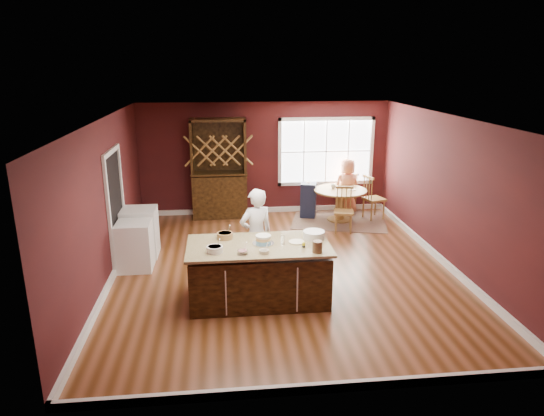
{
  "coord_description": "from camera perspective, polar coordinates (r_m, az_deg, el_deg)",
  "views": [
    {
      "loc": [
        -1.07,
        -8.03,
        3.58
      ],
      "look_at": [
        -0.17,
        0.33,
        1.05
      ],
      "focal_mm": 32.0,
      "sensor_mm": 36.0,
      "label": 1
    }
  ],
  "objects": [
    {
      "name": "doorway",
      "position": [
        9.2,
        -17.83,
        -0.21
      ],
      "size": [
        0.08,
        1.26,
        2.13
      ],
      "primitive_type": null,
      "color": "white",
      "rests_on": "room_shell"
    },
    {
      "name": "stoneware_crock",
      "position": [
        7.11,
        5.36,
        -4.56
      ],
      "size": [
        0.15,
        0.15,
        0.17
      ],
      "primitive_type": "cylinder",
      "color": "#4C3D26",
      "rests_on": "kitchen_island"
    },
    {
      "name": "room_shell",
      "position": [
        8.4,
        1.37,
        1.35
      ],
      "size": [
        7.0,
        7.0,
        7.0
      ],
      "color": "brown",
      "rests_on": "ground"
    },
    {
      "name": "kitchen_island",
      "position": [
        7.59,
        -1.57,
        -7.71
      ],
      "size": [
        2.18,
        1.14,
        0.92
      ],
      "color": "black",
      "rests_on": "ground"
    },
    {
      "name": "chair_east",
      "position": [
        11.7,
        11.93,
        1.29
      ],
      "size": [
        0.54,
        0.56,
        1.07
      ],
      "primitive_type": null,
      "rotation": [
        0.0,
        0.0,
        1.87
      ],
      "color": "brown",
      "rests_on": "ground"
    },
    {
      "name": "white_tub",
      "position": [
        7.67,
        4.95,
        -3.14
      ],
      "size": [
        0.34,
        0.34,
        0.12
      ],
      "primitive_type": "cylinder",
      "color": "white",
      "rests_on": "kitchen_island"
    },
    {
      "name": "baker",
      "position": [
        8.16,
        -1.88,
        -3.18
      ],
      "size": [
        0.68,
        0.56,
        1.6
      ],
      "primitive_type": "imported",
      "rotation": [
        0.0,
        0.0,
        3.49
      ],
      "color": "white",
      "rests_on": "ground"
    },
    {
      "name": "bowl_blue",
      "position": [
        7.14,
        -6.76,
        -4.84
      ],
      "size": [
        0.24,
        0.24,
        0.09
      ],
      "primitive_type": "cylinder",
      "color": "silver",
      "rests_on": "kitchen_island"
    },
    {
      "name": "window",
      "position": [
        11.97,
        6.37,
        6.63
      ],
      "size": [
        2.36,
        0.1,
        1.66
      ],
      "primitive_type": null,
      "color": "white",
      "rests_on": "room_shell"
    },
    {
      "name": "hutch",
      "position": [
        11.51,
        -6.25,
        4.59
      ],
      "size": [
        1.28,
        0.54,
        2.35
      ],
      "primitive_type": "cube",
      "color": "black",
      "rests_on": "ground"
    },
    {
      "name": "bowl_pink",
      "position": [
        7.05,
        -3.48,
        -5.2
      ],
      "size": [
        0.16,
        0.16,
        0.06
      ],
      "primitive_type": "cylinder",
      "color": "silver",
      "rests_on": "kitchen_island"
    },
    {
      "name": "seated_woman",
      "position": [
        11.93,
        8.81,
        2.52
      ],
      "size": [
        0.74,
        0.55,
        1.38
      ],
      "primitive_type": "imported",
      "rotation": [
        0.0,
        0.0,
        3.32
      ],
      "color": "#C3704D",
      "rests_on": "ground"
    },
    {
      "name": "chair_south",
      "position": [
        10.68,
        8.44,
        -0.22
      ],
      "size": [
        0.5,
        0.48,
        1.0
      ],
      "primitive_type": null,
      "rotation": [
        0.0,
        0.0,
        -0.22
      ],
      "color": "brown",
      "rests_on": "ground"
    },
    {
      "name": "toy_figurine",
      "position": [
        7.29,
        3.75,
        -4.35
      ],
      "size": [
        0.05,
        0.05,
        0.09
      ],
      "primitive_type": null,
      "color": "yellow",
      "rests_on": "kitchen_island"
    },
    {
      "name": "chair_north",
      "position": [
        12.25,
        8.84,
        1.89
      ],
      "size": [
        0.56,
        0.55,
        0.96
      ],
      "primitive_type": null,
      "rotation": [
        0.0,
        0.0,
        3.82
      ],
      "color": "brown",
      "rests_on": "ground"
    },
    {
      "name": "layer_cake",
      "position": [
        7.41,
        -1.04,
        -3.73
      ],
      "size": [
        0.33,
        0.33,
        0.13
      ],
      "primitive_type": null,
      "color": "white",
      "rests_on": "kitchen_island"
    },
    {
      "name": "dining_table",
      "position": [
        11.43,
        8.01,
        1.12
      ],
      "size": [
        1.23,
        1.23,
        0.75
      ],
      "color": "brown",
      "rests_on": "ground"
    },
    {
      "name": "bowl_yellow",
      "position": [
        7.67,
        -5.56,
        -3.25
      ],
      "size": [
        0.25,
        0.25,
        0.09
      ],
      "primitive_type": "cylinder",
      "color": "olive",
      "rests_on": "kitchen_island"
    },
    {
      "name": "high_chair",
      "position": [
        11.63,
        4.29,
        1.02
      ],
      "size": [
        0.44,
        0.44,
        0.87
      ],
      "primitive_type": null,
      "rotation": [
        0.0,
        0.0,
        -0.28
      ],
      "color": "black",
      "rests_on": "ground"
    },
    {
      "name": "dinner_plate",
      "position": [
        7.49,
        2.9,
        -4.0
      ],
      "size": [
        0.24,
        0.24,
        0.02
      ],
      "primitive_type": "cylinder",
      "color": "#FFECB2",
      "rests_on": "kitchen_island"
    },
    {
      "name": "toddler",
      "position": [
        11.53,
        4.03,
        2.8
      ],
      "size": [
        0.18,
        0.14,
        0.26
      ],
      "primitive_type": null,
      "color": "#8CA5BF",
      "rests_on": "high_chair"
    },
    {
      "name": "rug",
      "position": [
        11.58,
        7.91,
        -1.4
      ],
      "size": [
        2.5,
        2.15,
        0.01
      ],
      "primitive_type": "cube",
      "rotation": [
        0.0,
        0.0,
        -0.26
      ],
      "color": "brown",
      "rests_on": "ground"
    },
    {
      "name": "dryer",
      "position": [
        9.61,
        -15.25,
        -2.78
      ],
      "size": [
        0.64,
        0.62,
        0.93
      ],
      "primitive_type": "cube",
      "color": "white",
      "rests_on": "ground"
    },
    {
      "name": "washer",
      "position": [
        9.02,
        -15.83,
        -4.31
      ],
      "size": [
        0.6,
        0.58,
        0.87
      ],
      "primitive_type": "cube",
      "color": "silver",
      "rests_on": "ground"
    },
    {
      "name": "table_cup",
      "position": [
        11.45,
        7.21,
        2.55
      ],
      "size": [
        0.14,
        0.14,
        0.09
      ],
      "primitive_type": "imported",
      "rotation": [
        0.0,
        0.0,
        -0.2
      ],
      "color": "silver",
      "rests_on": "dining_table"
    },
    {
      "name": "bowl_olive",
      "position": [
        7.06,
        -0.93,
        -5.15
      ],
      "size": [
        0.14,
        0.14,
        0.05
      ],
      "primitive_type": "cylinder",
      "color": "beige",
      "rests_on": "kitchen_island"
    },
    {
      "name": "table_plate",
      "position": [
        11.38,
        9.42,
        2.15
      ],
      "size": [
        0.19,
        0.19,
        0.01
      ],
      "primitive_type": "cylinder",
      "color": "beige",
      "rests_on": "dining_table"
    },
    {
      "name": "drinking_glass",
      "position": [
        7.4,
        1.28,
        -3.75
      ],
      "size": [
        0.07,
        0.07,
        0.14
      ],
      "primitive_type": "cylinder",
      "color": "white",
      "rests_on": "kitchen_island"
    }
  ]
}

